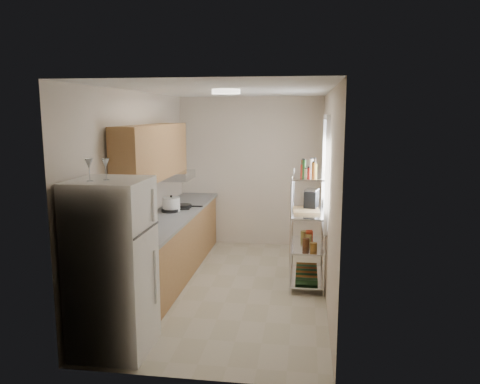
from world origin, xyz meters
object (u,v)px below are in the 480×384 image
at_px(cutting_board, 306,210).
at_px(frying_pan_large, 170,210).
at_px(rice_cooker, 171,204).
at_px(espresso_machine, 311,199).
at_px(refrigerator, 113,267).

bearing_deg(cutting_board, frying_pan_large, 173.33).
bearing_deg(rice_cooker, espresso_machine, -3.46).
bearing_deg(espresso_machine, refrigerator, -117.44).
relative_size(rice_cooker, espresso_machine, 0.90).
height_order(rice_cooker, cutting_board, rice_cooker).
bearing_deg(cutting_board, rice_cooker, 172.02).
distance_m(refrigerator, espresso_machine, 2.98).
bearing_deg(frying_pan_large, espresso_machine, -26.41).
relative_size(rice_cooker, cutting_board, 0.57).
xyz_separation_m(rice_cooker, espresso_machine, (2.02, -0.12, 0.15)).
relative_size(frying_pan_large, espresso_machine, 0.87).
xyz_separation_m(frying_pan_large, cutting_board, (1.96, -0.23, 0.10)).
distance_m(rice_cooker, frying_pan_large, 0.09).
height_order(refrigerator, espresso_machine, refrigerator).
bearing_deg(refrigerator, frying_pan_large, 92.75).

